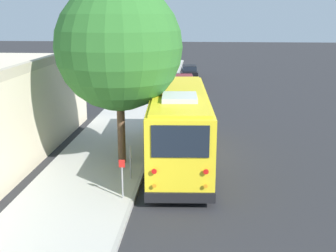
# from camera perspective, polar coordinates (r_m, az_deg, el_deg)

# --- Properties ---
(ground_plane) EXTENTS (160.00, 160.00, 0.00)m
(ground_plane) POSITION_cam_1_polar(r_m,az_deg,el_deg) (20.09, 3.45, -3.97)
(ground_plane) COLOR #28282B
(sidewalk_slab) EXTENTS (80.00, 4.13, 0.15)m
(sidewalk_slab) POSITION_cam_1_polar(r_m,az_deg,el_deg) (20.54, -8.40, -3.45)
(sidewalk_slab) COLOR #B2AFA8
(sidewalk_slab) RESTS_ON ground
(curb_strip) EXTENTS (80.00, 0.14, 0.15)m
(curb_strip) POSITION_cam_1_polar(r_m,az_deg,el_deg) (20.19, -2.46, -3.63)
(curb_strip) COLOR #9D9A94
(curb_strip) RESTS_ON ground
(shuttle_bus) EXTENTS (9.75, 3.15, 3.42)m
(shuttle_bus) POSITION_cam_1_polar(r_m,az_deg,el_deg) (18.60, 1.51, 0.37)
(shuttle_bus) COLOR yellow
(shuttle_bus) RESTS_ON ground
(parked_sedan_gray) EXTENTS (4.30, 1.84, 1.27)m
(parked_sedan_gray) POSITION_cam_1_polar(r_m,az_deg,el_deg) (30.87, 2.04, 3.95)
(parked_sedan_gray) COLOR slate
(parked_sedan_gray) RESTS_ON ground
(parked_sedan_maroon) EXTENTS (4.76, 2.11, 1.26)m
(parked_sedan_maroon) POSITION_cam_1_polar(r_m,az_deg,el_deg) (37.30, 2.19, 5.89)
(parked_sedan_maroon) COLOR maroon
(parked_sedan_maroon) RESTS_ON ground
(parked_sedan_black) EXTENTS (4.27, 1.87, 1.30)m
(parked_sedan_black) POSITION_cam_1_polar(r_m,az_deg,el_deg) (43.91, 2.90, 7.31)
(parked_sedan_black) COLOR black
(parked_sedan_black) RESTS_ON ground
(street_tree) EXTENTS (5.28, 5.28, 8.47)m
(street_tree) POSITION_cam_1_polar(r_m,az_deg,el_deg) (17.86, -6.64, 11.79)
(street_tree) COLOR brown
(street_tree) RESTS_ON sidewalk_slab
(sign_post_near) EXTENTS (0.06, 0.22, 1.44)m
(sign_post_near) POSITION_cam_1_polar(r_m,az_deg,el_deg) (15.06, -6.21, -7.07)
(sign_post_near) COLOR gray
(sign_post_near) RESTS_ON sidewalk_slab
(sign_post_far) EXTENTS (0.06, 0.06, 1.36)m
(sign_post_far) POSITION_cam_1_polar(r_m,az_deg,el_deg) (16.75, -5.10, -4.95)
(sign_post_far) COLOR gray
(sign_post_far) RESTS_ON sidewalk_slab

